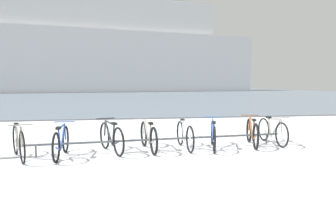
# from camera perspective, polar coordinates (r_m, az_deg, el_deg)

# --- Properties ---
(ground) EXTENTS (80.00, 132.00, 0.08)m
(ground) POSITION_cam_1_polar(r_m,az_deg,el_deg) (58.51, -8.50, 3.53)
(ground) COLOR white
(bike_rack) EXTENTS (6.33, 0.68, 0.31)m
(bike_rack) POSITION_cam_1_polar(r_m,az_deg,el_deg) (7.80, -1.06, -4.89)
(bike_rack) COLOR #4C5156
(bike_rack) RESTS_ON ground
(bicycle_0) EXTENTS (0.74, 1.58, 0.81)m
(bicycle_0) POSITION_cam_1_polar(r_m,az_deg,el_deg) (7.62, -25.03, -4.90)
(bicycle_0) COLOR black
(bicycle_0) RESTS_ON ground
(bicycle_1) EXTENTS (0.46, 1.62, 0.75)m
(bicycle_1) POSITION_cam_1_polar(r_m,az_deg,el_deg) (7.45, -18.45, -5.10)
(bicycle_1) COLOR black
(bicycle_1) RESTS_ON ground
(bicycle_2) EXTENTS (0.66, 1.55, 0.78)m
(bicycle_2) POSITION_cam_1_polar(r_m,az_deg,el_deg) (7.69, -10.07, -4.51)
(bicycle_2) COLOR black
(bicycle_2) RESTS_ON ground
(bicycle_3) EXTENTS (0.46, 1.73, 0.76)m
(bicycle_3) POSITION_cam_1_polar(r_m,az_deg,el_deg) (7.81, -3.50, -4.35)
(bicycle_3) COLOR black
(bicycle_3) RESTS_ON ground
(bicycle_4) EXTENTS (0.46, 1.62, 0.76)m
(bicycle_4) POSITION_cam_1_polar(r_m,az_deg,el_deg) (7.98, 3.01, -4.12)
(bicycle_4) COLOR black
(bicycle_4) RESTS_ON ground
(bicycle_5) EXTENTS (0.57, 1.66, 0.76)m
(bicycle_5) POSITION_cam_1_polar(r_m,az_deg,el_deg) (8.07, 8.04, -4.07)
(bicycle_5) COLOR black
(bicycle_5) RESTS_ON ground
(bicycle_6) EXTENTS (0.57, 1.64, 0.77)m
(bicycle_6) POSITION_cam_1_polar(r_m,az_deg,el_deg) (8.66, 14.71, -3.54)
(bicycle_6) COLOR black
(bicycle_6) RESTS_ON ground
(bicycle_7) EXTENTS (0.46, 1.64, 0.77)m
(bicycle_7) POSITION_cam_1_polar(r_m,az_deg,el_deg) (9.06, 18.04, -3.25)
(bicycle_7) COLOR black
(bicycle_7) RESTS_ON ground
(ferry_ship) EXTENTS (55.59, 20.31, 23.92)m
(ferry_ship) POSITION_cam_1_polar(r_m,az_deg,el_deg) (60.18, -11.24, 11.22)
(ferry_ship) COLOR white
(ferry_ship) RESTS_ON ground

